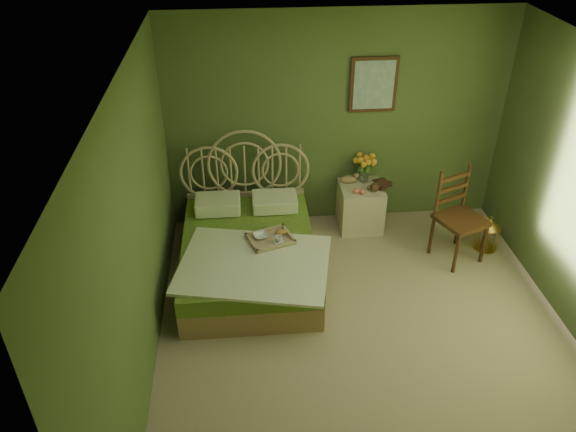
{
  "coord_description": "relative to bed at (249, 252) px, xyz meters",
  "views": [
    {
      "loc": [
        -1.1,
        -3.8,
        3.93
      ],
      "look_at": [
        -0.68,
        1.0,
        0.83
      ],
      "focal_mm": 35.0,
      "sensor_mm": 36.0,
      "label": 1
    }
  ],
  "objects": [
    {
      "name": "wall_left",
      "position": [
        -0.9,
        -1.16,
        1.01
      ],
      "size": [
        0.0,
        4.5,
        4.5
      ],
      "primitive_type": "plane",
      "rotation": [
        1.57,
        0.0,
        1.57
      ],
      "color": "#526837",
      "rests_on": "floor"
    },
    {
      "name": "floor",
      "position": [
        1.1,
        -1.16,
        -0.29
      ],
      "size": [
        4.5,
        4.5,
        0.0
      ],
      "primitive_type": "plane",
      "color": "tan",
      "rests_on": "ground"
    },
    {
      "name": "wall_back",
      "position": [
        1.1,
        1.09,
        1.01
      ],
      "size": [
        4.0,
        0.0,
        4.0
      ],
      "primitive_type": "plane",
      "rotation": [
        1.57,
        0.0,
        0.0
      ],
      "color": "#526837",
      "rests_on": "floor"
    },
    {
      "name": "wall_art",
      "position": [
        1.49,
        1.07,
        1.46
      ],
      "size": [
        0.54,
        0.04,
        0.64
      ],
      "color": "#3C2510",
      "rests_on": "wall_back"
    },
    {
      "name": "birdcage",
      "position": [
        2.8,
        0.23,
        -0.09
      ],
      "size": [
        0.27,
        0.27,
        0.4
      ],
      "rotation": [
        0.0,
        0.0,
        0.39
      ],
      "color": "gold",
      "rests_on": "floor"
    },
    {
      "name": "book_lower",
      "position": [
        1.57,
        0.84,
        0.29
      ],
      "size": [
        0.22,
        0.26,
        0.02
      ],
      "primitive_type": "imported",
      "rotation": [
        0.0,
        0.0,
        0.26
      ],
      "color": "#381E0F",
      "rests_on": "nightstand"
    },
    {
      "name": "coffee_cup",
      "position": [
        0.31,
        -0.16,
        0.26
      ],
      "size": [
        0.1,
        0.1,
        0.08
      ],
      "primitive_type": "imported",
      "rotation": [
        0.0,
        0.0,
        0.22
      ],
      "color": "white",
      "rests_on": "bed"
    },
    {
      "name": "bed",
      "position": [
        0.0,
        0.0,
        0.0
      ],
      "size": [
        1.68,
        2.12,
        1.31
      ],
      "color": "tan",
      "rests_on": "floor"
    },
    {
      "name": "book_upper",
      "position": [
        1.57,
        0.84,
        0.31
      ],
      "size": [
        0.27,
        0.28,
        0.02
      ],
      "primitive_type": "imported",
      "rotation": [
        0.0,
        0.0,
        -0.6
      ],
      "color": "#472819",
      "rests_on": "nightstand"
    },
    {
      "name": "chair",
      "position": [
        2.37,
        0.17,
        0.31
      ],
      "size": [
        0.63,
        0.63,
        1.08
      ],
      "rotation": [
        0.0,
        0.0,
        0.41
      ],
      "color": "#3C2510",
      "rests_on": "floor"
    },
    {
      "name": "nightstand",
      "position": [
        1.4,
        0.84,
        0.07
      ],
      "size": [
        0.52,
        0.52,
        1.0
      ],
      "color": "beige",
      "rests_on": "floor"
    },
    {
      "name": "ceiling",
      "position": [
        1.1,
        -1.16,
        2.31
      ],
      "size": [
        4.5,
        4.5,
        0.0
      ],
      "primitive_type": "plane",
      "rotation": [
        3.14,
        0.0,
        0.0
      ],
      "color": "silver",
      "rests_on": "wall_back"
    },
    {
      "name": "cereal_bowl",
      "position": [
        0.13,
        -0.05,
        0.24
      ],
      "size": [
        0.2,
        0.2,
        0.04
      ],
      "primitive_type": "imported",
      "rotation": [
        0.0,
        0.0,
        0.3
      ],
      "color": "white",
      "rests_on": "bed"
    }
  ]
}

